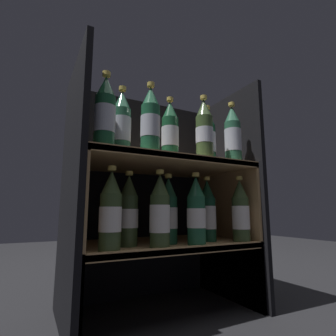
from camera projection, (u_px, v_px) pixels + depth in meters
ground_plane at (190, 335)px, 0.80m from camera, size 6.00×6.00×0.00m
fridge_back_wall at (141, 194)px, 1.25m from camera, size 0.71×0.02×0.92m
fridge_side_left at (71, 187)px, 0.90m from camera, size 0.02×0.45×0.92m
fridge_side_right at (228, 193)px, 1.22m from camera, size 0.02×0.45×0.92m
shelf_lower at (162, 255)px, 1.01m from camera, size 0.67×0.41×0.26m
shelf_upper at (162, 201)px, 1.05m from camera, size 0.67×0.41×0.57m
bottle_upper_front_0 at (105, 114)px, 0.83m from camera, size 0.07×0.07×0.26m
bottle_upper_front_1 at (150, 122)px, 0.91m from camera, size 0.07×0.07×0.26m
bottle_upper_front_2 at (204, 131)px, 1.01m from camera, size 0.07×0.07×0.26m
bottle_upper_front_3 at (233, 136)px, 1.08m from camera, size 0.07×0.07×0.26m
bottle_upper_back_0 at (121, 125)px, 0.94m from camera, size 0.07×0.07×0.26m
bottle_upper_back_1 at (169, 132)px, 1.02m from camera, size 0.07×0.07×0.26m
bottle_upper_back_2 at (208, 138)px, 1.11m from camera, size 0.07×0.07×0.26m
bottle_lower_front_0 at (111, 212)px, 0.80m from camera, size 0.07×0.07×0.26m
bottle_lower_front_1 at (160, 213)px, 0.87m from camera, size 0.07×0.07×0.26m
bottle_lower_front_2 at (196, 212)px, 0.94m from camera, size 0.07×0.07×0.26m
bottle_lower_front_3 at (241, 213)px, 1.04m from camera, size 0.07×0.07×0.26m
bottle_lower_back_0 at (128, 212)px, 0.90m from camera, size 0.07×0.07×0.26m
bottle_lower_back_1 at (168, 212)px, 0.97m from camera, size 0.07×0.07×0.26m
bottle_lower_back_2 at (207, 213)px, 1.05m from camera, size 0.07×0.07×0.26m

